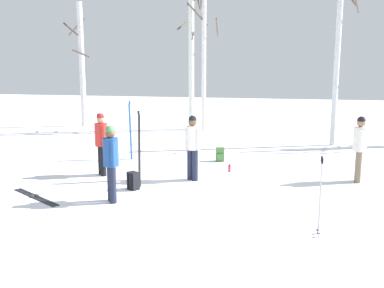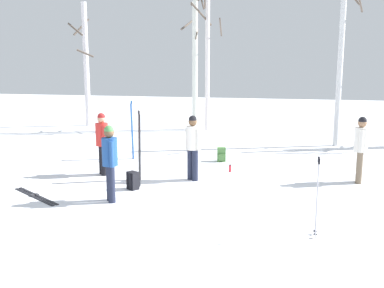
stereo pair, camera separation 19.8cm
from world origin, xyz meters
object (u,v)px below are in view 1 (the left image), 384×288
at_px(birch_tree_0, 81,63).
at_px(person_0, 360,145).
at_px(backpack_0, 133,181).
at_px(birch_tree_2, 204,47).
at_px(backpack_1, 220,154).
at_px(person_1, 193,143).
at_px(person_3, 101,140).
at_px(ski_pair_planted_1, 139,146).
at_px(person_2, 111,159).
at_px(birch_tree_1, 192,47).
at_px(birch_tree_3, 337,58).
at_px(ski_pair_lying_0, 36,197).
at_px(ski_poles_0, 320,194).
at_px(ski_poles_1, 99,136).
at_px(water_bottle_0, 229,168).
at_px(ski_pair_planted_0, 130,130).

bearing_deg(birch_tree_0, person_0, -35.15).
bearing_deg(backpack_0, birch_tree_2, 90.71).
bearing_deg(backpack_1, person_1, -98.80).
xyz_separation_m(person_3, ski_pair_planted_1, (1.18, -0.29, -0.07)).
xyz_separation_m(person_2, backpack_0, (0.14, 1.02, -0.77)).
height_order(backpack_1, birch_tree_1, birch_tree_1).
xyz_separation_m(backpack_0, birch_tree_2, (-0.12, 9.91, 3.53)).
xyz_separation_m(person_0, backpack_1, (-3.86, 1.67, -0.77)).
relative_size(person_3, birch_tree_3, 0.28).
relative_size(ski_pair_planted_1, birch_tree_3, 0.30).
bearing_deg(birch_tree_0, ski_pair_lying_0, -69.65).
xyz_separation_m(person_1, ski_pair_planted_1, (-1.36, -0.30, -0.07)).
distance_m(ski_poles_0, backpack_1, 6.27).
bearing_deg(ski_poles_1, ski_pair_lying_0, -88.92).
bearing_deg(backpack_0, ski_pair_lying_0, -151.40).
distance_m(backpack_1, birch_tree_1, 7.76).
relative_size(birch_tree_0, birch_tree_1, 0.81).
bearing_deg(person_0, person_2, -152.45).
distance_m(person_2, ski_poles_0, 4.49).
bearing_deg(ski_pair_lying_0, birch_tree_2, 80.34).
height_order(ski_pair_planted_1, birch_tree_1, birch_tree_1).
bearing_deg(water_bottle_0, person_1, -127.54).
height_order(ski_poles_1, birch_tree_1, birch_tree_1).
height_order(ski_pair_planted_0, birch_tree_2, birch_tree_2).
bearing_deg(ski_pair_planted_0, ski_pair_lying_0, -99.36).
distance_m(water_bottle_0, birch_tree_0, 11.67).
distance_m(ski_poles_0, birch_tree_1, 13.46).
height_order(person_3, birch_tree_3, birch_tree_3).
height_order(person_1, birch_tree_2, birch_tree_2).
bearing_deg(ski_pair_planted_0, person_2, -75.42).
distance_m(person_1, person_3, 2.54).
xyz_separation_m(ski_pair_lying_0, birch_tree_3, (7.32, 8.26, 3.22)).
xyz_separation_m(ski_pair_planted_1, ski_poles_0, (4.35, -2.96, -0.15)).
height_order(person_0, water_bottle_0, person_0).
distance_m(person_2, birch_tree_1, 11.45).
bearing_deg(ski_poles_1, person_1, -24.70).
bearing_deg(birch_tree_3, ski_poles_1, -148.70).
bearing_deg(ski_poles_0, birch_tree_3, 83.22).
relative_size(person_1, person_2, 1.00).
relative_size(ski_poles_1, birch_tree_3, 0.25).
bearing_deg(birch_tree_1, backpack_0, -85.92).
bearing_deg(backpack_0, birch_tree_3, 53.43).
distance_m(birch_tree_1, birch_tree_3, 6.72).
bearing_deg(ski_pair_planted_1, birch_tree_0, 123.13).
height_order(ski_pair_planted_0, ski_poles_1, ski_pair_planted_0).
height_order(person_3, backpack_1, person_3).
distance_m(ski_pair_planted_1, water_bottle_0, 2.72).
bearing_deg(birch_tree_0, birch_tree_1, 0.21).
relative_size(person_1, person_3, 1.00).
bearing_deg(person_3, person_2, -61.63).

